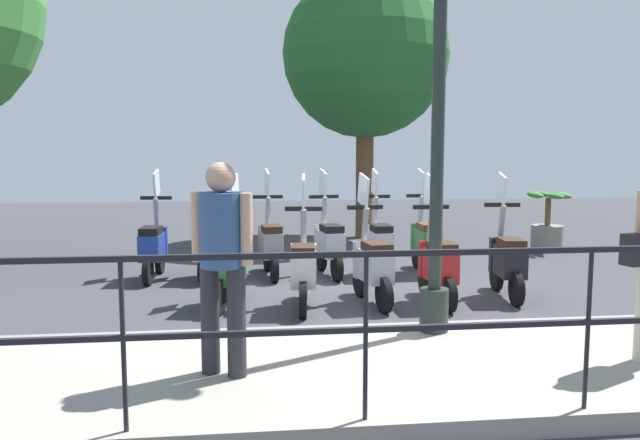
{
  "coord_description": "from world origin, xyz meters",
  "views": [
    {
      "loc": [
        -7.88,
        1.44,
        1.84
      ],
      "look_at": [
        0.2,
        0.5,
        0.9
      ],
      "focal_mm": 35.0,
      "sensor_mm": 36.0,
      "label": 1
    }
  ],
  "objects_px": {
    "potted_palm": "(547,226)",
    "scooter_far_1": "(379,243)",
    "lamp_post_near": "(438,109)",
    "scooter_far_0": "(425,241)",
    "scooter_near_0": "(507,259)",
    "tree_distant": "(366,55)",
    "scooter_far_4": "(211,245)",
    "scooter_near_1": "(437,264)",
    "scooter_near_2": "(372,264)",
    "scooter_far_3": "(270,243)",
    "pedestrian_distant": "(222,252)",
    "scooter_far_2": "(329,243)",
    "scooter_near_3": "(303,267)",
    "scooter_far_5": "(153,245)",
    "scooter_near_4": "(228,265)"
  },
  "relations": [
    {
      "from": "tree_distant",
      "to": "scooter_far_3",
      "type": "xyz_separation_m",
      "value": [
        -3.8,
        2.08,
        -3.22
      ]
    },
    {
      "from": "scooter_near_1",
      "to": "tree_distant",
      "type": "bearing_deg",
      "value": -3.49
    },
    {
      "from": "tree_distant",
      "to": "scooter_far_2",
      "type": "bearing_deg",
      "value": 162.15
    },
    {
      "from": "potted_palm",
      "to": "scooter_far_1",
      "type": "relative_size",
      "value": 0.69
    },
    {
      "from": "potted_palm",
      "to": "scooter_near_4",
      "type": "distance_m",
      "value": 6.58
    },
    {
      "from": "scooter_far_0",
      "to": "scooter_far_1",
      "type": "height_order",
      "value": "same"
    },
    {
      "from": "tree_distant",
      "to": "scooter_near_0",
      "type": "relative_size",
      "value": 3.5
    },
    {
      "from": "pedestrian_distant",
      "to": "potted_palm",
      "type": "bearing_deg",
      "value": 162.97
    },
    {
      "from": "scooter_far_5",
      "to": "potted_palm",
      "type": "bearing_deg",
      "value": -71.71
    },
    {
      "from": "potted_palm",
      "to": "scooter_far_1",
      "type": "height_order",
      "value": "scooter_far_1"
    },
    {
      "from": "scooter_near_0",
      "to": "scooter_far_4",
      "type": "height_order",
      "value": "same"
    },
    {
      "from": "potted_palm",
      "to": "scooter_far_1",
      "type": "bearing_deg",
      "value": 118.31
    },
    {
      "from": "pedestrian_distant",
      "to": "scooter_near_3",
      "type": "xyz_separation_m",
      "value": [
        2.43,
        -0.82,
        -0.6
      ]
    },
    {
      "from": "tree_distant",
      "to": "scooter_far_4",
      "type": "relative_size",
      "value": 3.5
    },
    {
      "from": "potted_palm",
      "to": "scooter_near_3",
      "type": "xyz_separation_m",
      "value": [
        -3.64,
        4.76,
        0.04
      ]
    },
    {
      "from": "scooter_near_2",
      "to": "pedestrian_distant",
      "type": "bearing_deg",
      "value": 138.72
    },
    {
      "from": "scooter_near_3",
      "to": "scooter_far_3",
      "type": "xyz_separation_m",
      "value": [
        1.86,
        0.31,
        0.0
      ]
    },
    {
      "from": "scooter_near_0",
      "to": "scooter_far_1",
      "type": "xyz_separation_m",
      "value": [
        1.53,
        1.28,
        0.0
      ]
    },
    {
      "from": "scooter_near_0",
      "to": "scooter_far_1",
      "type": "height_order",
      "value": "same"
    },
    {
      "from": "scooter_far_0",
      "to": "scooter_far_4",
      "type": "relative_size",
      "value": 1.0
    },
    {
      "from": "scooter_near_2",
      "to": "scooter_far_1",
      "type": "xyz_separation_m",
      "value": [
        1.64,
        -0.43,
        0.0
      ]
    },
    {
      "from": "scooter_near_2",
      "to": "scooter_far_3",
      "type": "xyz_separation_m",
      "value": [
        1.76,
        1.13,
        0.0
      ]
    },
    {
      "from": "scooter_far_3",
      "to": "scooter_far_4",
      "type": "height_order",
      "value": "same"
    },
    {
      "from": "lamp_post_near",
      "to": "scooter_near_1",
      "type": "bearing_deg",
      "value": -18.13
    },
    {
      "from": "scooter_far_0",
      "to": "scooter_far_2",
      "type": "distance_m",
      "value": 1.43
    },
    {
      "from": "scooter_far_0",
      "to": "lamp_post_near",
      "type": "bearing_deg",
      "value": 165.34
    },
    {
      "from": "pedestrian_distant",
      "to": "scooter_near_0",
      "type": "xyz_separation_m",
      "value": [
        2.65,
        -3.34,
        -0.6
      ]
    },
    {
      "from": "scooter_near_2",
      "to": "scooter_far_2",
      "type": "relative_size",
      "value": 1.0
    },
    {
      "from": "lamp_post_near",
      "to": "tree_distant",
      "type": "relative_size",
      "value": 0.85
    },
    {
      "from": "scooter_near_0",
      "to": "scooter_near_1",
      "type": "distance_m",
      "value": 0.95
    },
    {
      "from": "lamp_post_near",
      "to": "scooter_far_5",
      "type": "bearing_deg",
      "value": 41.93
    },
    {
      "from": "pedestrian_distant",
      "to": "scooter_far_2",
      "type": "distance_m",
      "value": 4.48
    },
    {
      "from": "scooter_near_1",
      "to": "scooter_near_4",
      "type": "relative_size",
      "value": 1.0
    },
    {
      "from": "scooter_near_3",
      "to": "scooter_far_3",
      "type": "height_order",
      "value": "same"
    },
    {
      "from": "lamp_post_near",
      "to": "scooter_near_0",
      "type": "relative_size",
      "value": 2.97
    },
    {
      "from": "pedestrian_distant",
      "to": "scooter_far_3",
      "type": "height_order",
      "value": "pedestrian_distant"
    },
    {
      "from": "lamp_post_near",
      "to": "scooter_near_3",
      "type": "bearing_deg",
      "value": 35.42
    },
    {
      "from": "scooter_far_2",
      "to": "scooter_far_5",
      "type": "height_order",
      "value": "same"
    },
    {
      "from": "scooter_near_3",
      "to": "scooter_near_4",
      "type": "distance_m",
      "value": 0.89
    },
    {
      "from": "scooter_near_4",
      "to": "scooter_far_0",
      "type": "xyz_separation_m",
      "value": [
        1.59,
        -2.82,
        0.0
      ]
    },
    {
      "from": "potted_palm",
      "to": "scooter_near_3",
      "type": "height_order",
      "value": "scooter_near_3"
    },
    {
      "from": "scooter_far_4",
      "to": "potted_palm",
      "type": "bearing_deg",
      "value": -61.51
    },
    {
      "from": "pedestrian_distant",
      "to": "scooter_near_2",
      "type": "height_order",
      "value": "pedestrian_distant"
    },
    {
      "from": "lamp_post_near",
      "to": "scooter_far_1",
      "type": "bearing_deg",
      "value": -3.03
    },
    {
      "from": "potted_palm",
      "to": "scooter_near_1",
      "type": "relative_size",
      "value": 0.69
    },
    {
      "from": "lamp_post_near",
      "to": "potted_palm",
      "type": "relative_size",
      "value": 4.32
    },
    {
      "from": "scooter_near_3",
      "to": "scooter_far_1",
      "type": "height_order",
      "value": "same"
    },
    {
      "from": "pedestrian_distant",
      "to": "scooter_near_4",
      "type": "height_order",
      "value": "pedestrian_distant"
    },
    {
      "from": "scooter_far_2",
      "to": "scooter_near_1",
      "type": "bearing_deg",
      "value": -157.35
    },
    {
      "from": "pedestrian_distant",
      "to": "potted_palm",
      "type": "relative_size",
      "value": 1.5
    }
  ]
}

